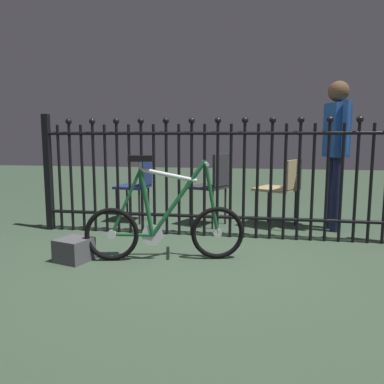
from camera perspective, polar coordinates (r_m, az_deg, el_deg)
The scene contains 8 objects.
ground_plane at distance 3.35m, azimuth 2.39°, elevation -10.00°, with size 20.00×20.00×0.00m, color #384C38.
iron_fence at distance 4.01m, azimuth 3.21°, elevation 2.59°, with size 3.91×0.07×1.30m.
bicycle at distance 3.29m, azimuth -4.07°, elevation -4.74°, with size 1.33×0.45×0.89m.
chair_navy at distance 4.80m, azimuth -8.00°, elevation 1.37°, with size 0.41×0.40×0.79m.
chair_tan at distance 4.57m, azimuth 13.25°, elevation 0.97°, with size 0.58×0.58×0.79m.
chair_charcoal at distance 4.53m, azimuth 3.23°, elevation 1.48°, with size 0.50×0.50×0.85m.
person_visitor at distance 4.57m, azimuth 20.51°, elevation 6.87°, with size 0.26×0.46×1.65m.
display_crate at distance 3.45m, azimuth -17.03°, elevation -8.17°, with size 0.26×0.26×0.19m, color #4C4C51.
Camera 1 is at (0.41, -3.16, 1.04)m, focal length 36.10 mm.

